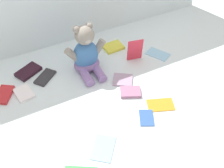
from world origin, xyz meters
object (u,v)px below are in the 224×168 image
Objects in this scene: book_case_0 at (161,105)px; teddy_bear at (86,54)px; book_case_6 at (45,77)px; book_case_3 at (24,93)px; book_case_8 at (130,92)px; book_case_9 at (103,148)px; book_case_1 at (135,50)px; book_case_11 at (147,117)px; book_case_12 at (123,80)px; book_case_5 at (158,54)px; book_case_4 at (4,95)px; book_case_10 at (113,47)px; book_case_7 at (28,72)px.

teddy_bear is at bearing 48.35° from book_case_0.
teddy_bear is 2.25× the size of book_case_6.
book_case_8 is (0.50, -0.24, 0.00)m from book_case_3.
book_case_1 is at bearing 86.06° from book_case_9.
book_case_12 reaches higher than book_case_11.
book_case_8 is at bearing -169.35° from book_case_6.
book_case_1 reaches higher than book_case_5.
book_case_6 is at bearing 41.62° from book_case_4.
book_case_4 is 0.69m from book_case_10.
book_case_8 is 1.00× the size of book_case_12.
book_case_9 is at bearing -32.83° from book_case_10.
book_case_9 is at bearing 173.84° from book_case_12.
book_case_0 is at bearing -61.54° from teddy_bear.
book_case_6 is at bearing 14.06° from book_case_7.
teddy_bear is at bearing -66.72° from book_case_10.
book_case_9 is at bearing 155.98° from book_case_8.
book_case_7 is (-0.07, 0.08, 0.00)m from book_case_6.
book_case_4 reaches higher than book_case_5.
book_case_10 is (0.45, 0.07, 0.00)m from book_case_6.
book_case_1 is at bearing 48.08° from book_case_7.
book_case_4 is at bearing 106.90° from book_case_12.
book_case_3 is 0.16m from book_case_7.
book_case_1 is 0.44m from book_case_11.
teddy_bear is 0.24m from book_case_12.
book_case_7 is at bearing 89.73° from book_case_12.
book_case_9 is at bearing -72.85° from book_case_3.
book_case_11 is at bearing -159.11° from book_case_8.
book_case_4 is 0.91× the size of book_case_7.
book_case_5 is (0.43, -0.07, -0.10)m from teddy_bear.
book_case_1 is 0.75m from book_case_4.
book_case_8 reaches higher than book_case_3.
book_case_7 is at bearing 175.78° from book_case_1.
book_case_3 is at bearing -169.76° from book_case_1.
book_case_11 is 0.96× the size of book_case_12.
teddy_bear is 0.34m from book_case_7.
book_case_5 is 0.73m from book_case_9.
book_case_4 is 1.24× the size of book_case_11.
book_case_0 is 0.38m from book_case_9.
book_case_4 is (-0.75, 0.05, -0.06)m from book_case_1.
book_case_3 is (-0.59, 0.38, 0.00)m from book_case_0.
book_case_4 and book_case_8 have the same top height.
book_case_10 is at bearing 5.14° from book_case_3.
book_case_4 is at bearing 59.39° from book_case_6.
book_case_0 is 1.28× the size of book_case_12.
book_case_11 is (0.58, -0.46, -0.00)m from book_case_4.
book_case_12 is (-0.09, 0.24, 0.00)m from book_case_0.
book_case_3 reaches higher than book_case_0.
book_case_11 is (0.26, 0.06, 0.00)m from book_case_9.
book_case_12 is at bearing -52.12° from teddy_bear.
book_case_0 is 0.52m from book_case_10.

